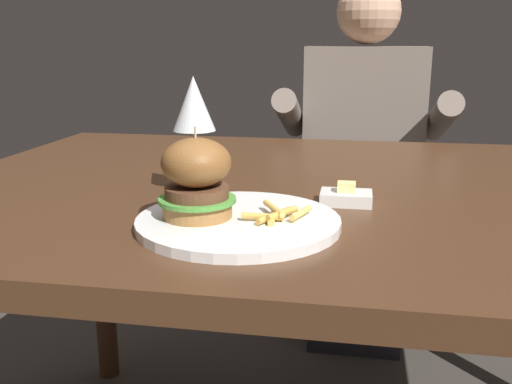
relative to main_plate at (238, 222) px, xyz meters
The scene contains 7 objects.
dining_table 0.30m from the main_plate, 70.66° to the left, with size 1.43×1.00×0.74m.
main_plate is the anchor object (origin of this frame).
burger_sandwich 0.09m from the main_plate, behind, with size 0.11×0.11×0.13m.
fries_pile 0.06m from the main_plate, ahead, with size 0.09×0.08×0.02m.
wine_glass 0.24m from the main_plate, 123.51° to the left, with size 0.07×0.07×0.20m.
butter_dish 0.21m from the main_plate, 44.89° to the left, with size 0.08×0.06×0.04m.
diner_person 1.08m from the main_plate, 80.29° to the left, with size 0.51×0.36×1.18m.
Camera 1 is at (0.06, -1.02, 0.99)m, focal length 40.00 mm.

